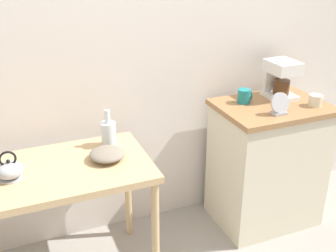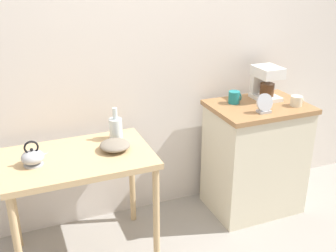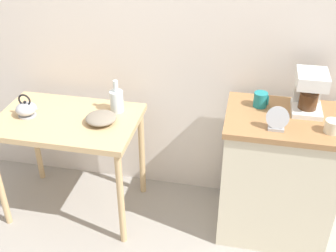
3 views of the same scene
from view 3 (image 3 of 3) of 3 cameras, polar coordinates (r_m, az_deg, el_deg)
name	(u,v)px [view 3 (image 3 of 3)]	position (r m, az deg, el deg)	size (l,w,h in m)	color
ground_plane	(168,216)	(3.14, 0.06, -12.20)	(8.00, 8.00, 0.00)	gray
back_wall	(198,10)	(2.79, 4.05, 15.42)	(4.40, 0.10, 2.80)	silver
wooden_table	(69,130)	(2.90, -13.37, -0.60)	(0.94, 0.61, 0.77)	tan
kitchen_counter	(277,176)	(2.87, 14.56, -6.54)	(0.73, 0.54, 0.90)	beige
bowl_stoneware	(101,118)	(2.74, -9.10, 1.07)	(0.20, 0.20, 0.06)	gray
teakettle	(26,109)	(2.93, -18.70, 2.22)	(0.17, 0.14, 0.16)	#B2B5BA
glass_carafe_vase	(117,100)	(2.84, -7.00, 3.48)	(0.09, 0.09, 0.23)	silver
coffee_maker	(310,89)	(2.68, 18.70, 4.76)	(0.18, 0.22, 0.26)	white
mug_small_cream	(333,126)	(2.54, 21.49, -0.05)	(0.09, 0.09, 0.08)	beige
mug_dark_teal	(261,100)	(2.68, 12.51, 3.52)	(0.09, 0.09, 0.09)	teal
table_clock	(277,120)	(2.45, 14.63, 0.80)	(0.13, 0.06, 0.14)	#B2B5BA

